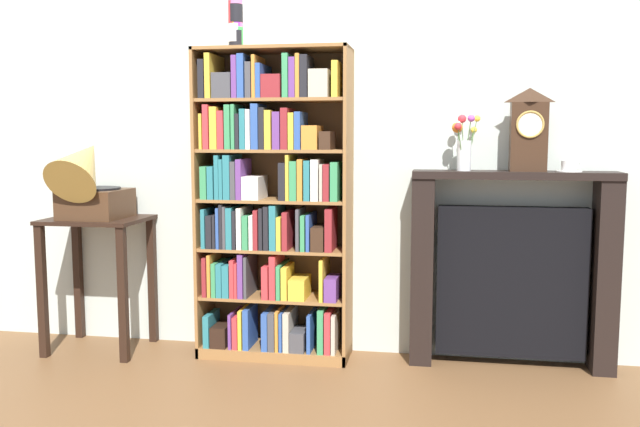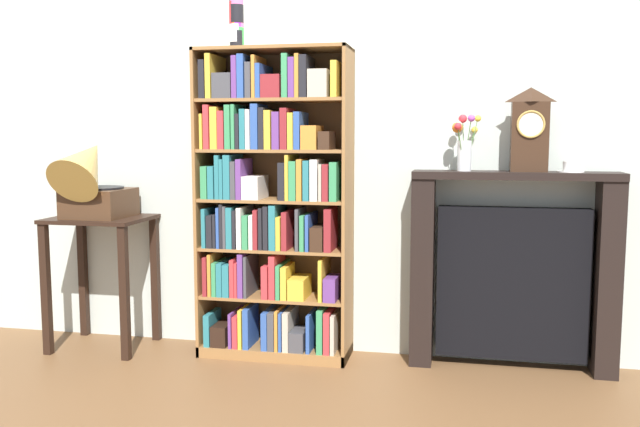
# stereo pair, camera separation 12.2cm
# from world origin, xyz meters

# --- Properties ---
(ground_plane) EXTENTS (7.88, 6.40, 0.02)m
(ground_plane) POSITION_xyz_m (0.00, 0.00, -0.01)
(ground_plane) COLOR brown
(wall_back) EXTENTS (4.88, 0.08, 2.60)m
(wall_back) POSITION_xyz_m (0.13, 0.30, 1.30)
(wall_back) COLOR beige
(wall_back) RESTS_ON ground
(bookshelf) EXTENTS (0.85, 0.31, 1.73)m
(bookshelf) POSITION_xyz_m (-0.02, 0.09, 0.86)
(bookshelf) COLOR olive
(bookshelf) RESTS_ON ground
(cup_stack) EXTENTS (0.08, 0.08, 0.29)m
(cup_stack) POSITION_xyz_m (-0.21, 0.09, 1.87)
(cup_stack) COLOR black
(cup_stack) RESTS_ON bookshelf
(side_table_left) EXTENTS (0.55, 0.45, 0.78)m
(side_table_left) POSITION_xyz_m (-1.04, 0.03, 0.57)
(side_table_left) COLOR black
(side_table_left) RESTS_ON ground
(gramophone) EXTENTS (0.33, 0.53, 0.54)m
(gramophone) POSITION_xyz_m (-1.04, -0.05, 1.01)
(gramophone) COLOR #472D1C
(gramophone) RESTS_ON side_table_left
(fireplace_mantel) EXTENTS (1.07, 0.22, 1.07)m
(fireplace_mantel) POSITION_xyz_m (1.30, 0.16, 0.52)
(fireplace_mantel) COLOR black
(fireplace_mantel) RESTS_ON ground
(mantel_clock) EXTENTS (0.19, 0.11, 0.44)m
(mantel_clock) POSITION_xyz_m (1.37, 0.14, 1.28)
(mantel_clock) COLOR #382316
(mantel_clock) RESTS_ON fireplace_mantel
(flower_vase) EXTENTS (0.15, 0.16, 0.30)m
(flower_vase) POSITION_xyz_m (1.03, 0.15, 1.21)
(flower_vase) COLOR silver
(flower_vase) RESTS_ON fireplace_mantel
(teacup_with_saucer) EXTENTS (0.13, 0.13, 0.06)m
(teacup_with_saucer) POSITION_xyz_m (1.58, 0.14, 1.09)
(teacup_with_saucer) COLOR white
(teacup_with_saucer) RESTS_ON fireplace_mantel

